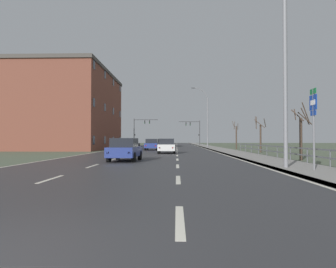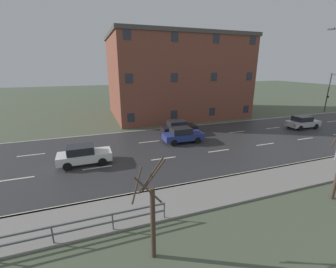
{
  "view_description": "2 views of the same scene",
  "coord_description": "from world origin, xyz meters",
  "px_view_note": "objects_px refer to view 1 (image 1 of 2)",
  "views": [
    {
      "loc": [
        2.28,
        -3.34,
        1.47
      ],
      "look_at": [
        0.74,
        49.55,
        2.47
      ],
      "focal_mm": 31.65,
      "sensor_mm": 36.0,
      "label": 1
    },
    {
      "loc": [
        19.08,
        28.84,
        7.53
      ],
      "look_at": [
        0.0,
        35.63,
        1.41
      ],
      "focal_mm": 23.98,
      "sensor_mm": 36.0,
      "label": 2
    }
  ],
  "objects_px": {
    "street_lamp_foreground": "(282,65)",
    "traffic_signal_right": "(194,128)",
    "traffic_signal_left": "(140,127)",
    "car_mid_centre": "(152,144)",
    "street_lamp_midground": "(206,119)",
    "highway_sign": "(314,118)",
    "car_far_right": "(132,144)",
    "car_far_left": "(167,146)",
    "brick_building": "(65,110)",
    "car_near_left": "(125,149)",
    "car_distant": "(159,143)"
  },
  "relations": [
    {
      "from": "car_far_left",
      "to": "car_far_right",
      "type": "bearing_deg",
      "value": 116.48
    },
    {
      "from": "street_lamp_foreground",
      "to": "car_far_left",
      "type": "xyz_separation_m",
      "value": [
        -6.22,
        16.84,
        -4.31
      ]
    },
    {
      "from": "car_distant",
      "to": "brick_building",
      "type": "bearing_deg",
      "value": -138.76
    },
    {
      "from": "car_far_right",
      "to": "traffic_signal_right",
      "type": "bearing_deg",
      "value": 71.23
    },
    {
      "from": "street_lamp_midground",
      "to": "car_far_right",
      "type": "distance_m",
      "value": 15.34
    },
    {
      "from": "street_lamp_foreground",
      "to": "street_lamp_midground",
      "type": "xyz_separation_m",
      "value": [
        -0.04,
        36.4,
        -0.02
      ]
    },
    {
      "from": "car_distant",
      "to": "car_near_left",
      "type": "bearing_deg",
      "value": -88.94
    },
    {
      "from": "highway_sign",
      "to": "brick_building",
      "type": "relative_size",
      "value": 0.19
    },
    {
      "from": "car_far_left",
      "to": "brick_building",
      "type": "xyz_separation_m",
      "value": [
        -16.36,
        14.19,
        5.22
      ]
    },
    {
      "from": "traffic_signal_left",
      "to": "car_distant",
      "type": "distance_m",
      "value": 14.66
    },
    {
      "from": "brick_building",
      "to": "traffic_signal_left",
      "type": "bearing_deg",
      "value": 70.84
    },
    {
      "from": "car_distant",
      "to": "car_mid_centre",
      "type": "bearing_deg",
      "value": -88.8
    },
    {
      "from": "traffic_signal_left",
      "to": "car_near_left",
      "type": "xyz_separation_m",
      "value": [
        5.25,
        -50.4,
        -3.67
      ]
    },
    {
      "from": "street_lamp_midground",
      "to": "car_far_right",
      "type": "relative_size",
      "value": 2.55
    },
    {
      "from": "street_lamp_midground",
      "to": "car_far_left",
      "type": "bearing_deg",
      "value": -107.54
    },
    {
      "from": "street_lamp_midground",
      "to": "car_far_right",
      "type": "xyz_separation_m",
      "value": [
        -11.45,
        -9.27,
        -4.29
      ]
    },
    {
      "from": "street_lamp_midground",
      "to": "car_distant",
      "type": "bearing_deg",
      "value": 142.87
    },
    {
      "from": "traffic_signal_left",
      "to": "brick_building",
      "type": "bearing_deg",
      "value": -109.16
    },
    {
      "from": "car_far_left",
      "to": "traffic_signal_left",
      "type": "bearing_deg",
      "value": 100.52
    },
    {
      "from": "car_far_right",
      "to": "traffic_signal_left",
      "type": "bearing_deg",
      "value": 95.38
    },
    {
      "from": "highway_sign",
      "to": "car_far_left",
      "type": "xyz_separation_m",
      "value": [
        -7.17,
        18.06,
        -1.62
      ]
    },
    {
      "from": "traffic_signal_right",
      "to": "car_far_right",
      "type": "bearing_deg",
      "value": -109.3
    },
    {
      "from": "street_lamp_foreground",
      "to": "car_far_right",
      "type": "height_order",
      "value": "street_lamp_foreground"
    },
    {
      "from": "car_far_left",
      "to": "street_lamp_midground",
      "type": "bearing_deg",
      "value": 71.81
    },
    {
      "from": "car_far_left",
      "to": "street_lamp_foreground",
      "type": "bearing_deg",
      "value": -70.38
    },
    {
      "from": "car_distant",
      "to": "car_far_right",
      "type": "distance_m",
      "value": 15.96
    },
    {
      "from": "street_lamp_foreground",
      "to": "brick_building",
      "type": "xyz_separation_m",
      "value": [
        -22.58,
        31.03,
        0.92
      ]
    },
    {
      "from": "street_lamp_midground",
      "to": "car_far_left",
      "type": "height_order",
      "value": "street_lamp_midground"
    },
    {
      "from": "street_lamp_midground",
      "to": "traffic_signal_right",
      "type": "xyz_separation_m",
      "value": [
        -0.77,
        21.23,
        -0.9
      ]
    },
    {
      "from": "traffic_signal_left",
      "to": "street_lamp_midground",
      "type": "bearing_deg",
      "value": -54.56
    },
    {
      "from": "traffic_signal_left",
      "to": "car_near_left",
      "type": "distance_m",
      "value": 50.8
    },
    {
      "from": "car_near_left",
      "to": "car_distant",
      "type": "bearing_deg",
      "value": 91.62
    },
    {
      "from": "street_lamp_foreground",
      "to": "traffic_signal_right",
      "type": "bearing_deg",
      "value": 90.8
    },
    {
      "from": "street_lamp_foreground",
      "to": "car_mid_centre",
      "type": "bearing_deg",
      "value": 107.95
    },
    {
      "from": "brick_building",
      "to": "car_mid_centre",
      "type": "bearing_deg",
      "value": -18.35
    },
    {
      "from": "car_far_right",
      "to": "car_far_left",
      "type": "height_order",
      "value": "same"
    },
    {
      "from": "car_mid_centre",
      "to": "street_lamp_foreground",
      "type": "bearing_deg",
      "value": -70.45
    },
    {
      "from": "street_lamp_midground",
      "to": "highway_sign",
      "type": "distance_m",
      "value": 37.72
    },
    {
      "from": "car_distant",
      "to": "car_far_left",
      "type": "bearing_deg",
      "value": -83.63
    },
    {
      "from": "traffic_signal_right",
      "to": "brick_building",
      "type": "relative_size",
      "value": 0.3
    },
    {
      "from": "traffic_signal_right",
      "to": "car_distant",
      "type": "xyz_separation_m",
      "value": [
        -7.7,
        -14.82,
        -3.39
      ]
    },
    {
      "from": "brick_building",
      "to": "highway_sign",
      "type": "bearing_deg",
      "value": -53.87
    },
    {
      "from": "car_distant",
      "to": "car_far_right",
      "type": "xyz_separation_m",
      "value": [
        -2.98,
        -15.68,
        0.0
      ]
    },
    {
      "from": "highway_sign",
      "to": "car_distant",
      "type": "height_order",
      "value": "highway_sign"
    },
    {
      "from": "car_far_right",
      "to": "street_lamp_foreground",
      "type": "bearing_deg",
      "value": -66.52
    },
    {
      "from": "traffic_signal_left",
      "to": "car_mid_centre",
      "type": "xyz_separation_m",
      "value": [
        5.39,
        -29.54,
        -3.67
      ]
    },
    {
      "from": "brick_building",
      "to": "car_near_left",
      "type": "bearing_deg",
      "value": -61.41
    },
    {
      "from": "car_far_right",
      "to": "car_far_left",
      "type": "xyz_separation_m",
      "value": [
        5.27,
        -10.28,
        0.0
      ]
    },
    {
      "from": "car_distant",
      "to": "street_lamp_midground",
      "type": "bearing_deg",
      "value": -35.81
    },
    {
      "from": "street_lamp_midground",
      "to": "car_far_left",
      "type": "xyz_separation_m",
      "value": [
        -6.18,
        -19.55,
        -4.29
      ]
    }
  ]
}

